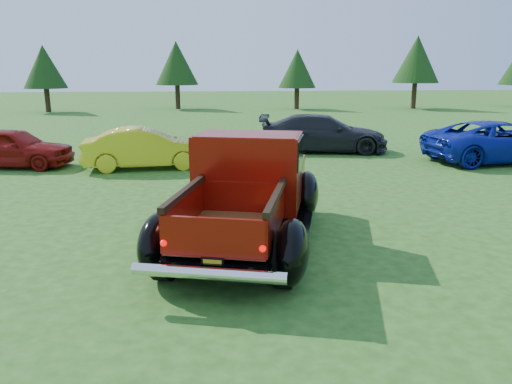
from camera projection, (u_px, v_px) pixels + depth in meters
name	position (u px, v px, depth m)	size (l,w,h in m)	color
ground	(258.00, 254.00, 8.49)	(120.00, 120.00, 0.00)	#264D16
tree_west	(44.00, 67.00, 34.61)	(2.94, 2.94, 4.60)	#332114
tree_mid_left	(176.00, 63.00, 37.32)	(3.20, 3.20, 5.00)	#332114
tree_mid_right	(297.00, 69.00, 37.30)	(2.82, 2.82, 4.40)	#332114
tree_east	(417.00, 59.00, 37.50)	(3.46, 3.46, 5.40)	#332114
pickup_truck	(249.00, 189.00, 9.12)	(3.50, 5.53, 1.94)	black
show_car_red	(12.00, 147.00, 15.71)	(1.49, 3.70, 1.26)	maroon
show_car_yellow	(146.00, 148.00, 15.53)	(1.35, 3.86, 1.27)	gold
show_car_grey	(323.00, 133.00, 18.65)	(1.93, 4.74, 1.38)	black
show_car_blue	(499.00, 142.00, 16.60)	(2.27, 4.91, 1.37)	#0D1D99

